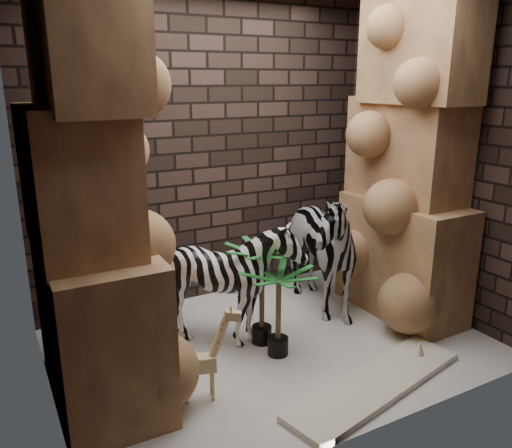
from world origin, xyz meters
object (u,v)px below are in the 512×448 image
giraffe_toy (198,354)px  palm_back (278,312)px  zebra_left (231,287)px  palm_front (262,294)px  zebra_right (311,237)px  surfboard (376,384)px

giraffe_toy → palm_back: 0.84m
zebra_left → palm_back: zebra_left is taller
zebra_left → palm_front: zebra_left is taller
palm_back → zebra_left: bearing=122.9°
giraffe_toy → zebra_right: bearing=47.2°
zebra_left → palm_back: 0.47m
zebra_left → giraffe_toy: 0.86m
zebra_right → palm_front: 0.90m
zebra_left → surfboard: size_ratio=0.68×
giraffe_toy → palm_front: (0.78, 0.50, 0.09)m
giraffe_toy → palm_front: palm_front is taller
giraffe_toy → palm_front: 0.93m
palm_front → surfboard: 1.15m
palm_front → palm_back: bearing=-85.2°
palm_back → surfboard: bearing=-62.5°
zebra_left → palm_front: (0.22, -0.14, -0.05)m
giraffe_toy → surfboard: size_ratio=0.44×
palm_front → surfboard: (0.41, -0.99, -0.42)m
palm_front → palm_back: 0.25m
zebra_left → giraffe_toy: (-0.56, -0.63, -0.14)m
zebra_right → palm_back: zebra_right is taller
palm_front → palm_back: size_ratio=1.20×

